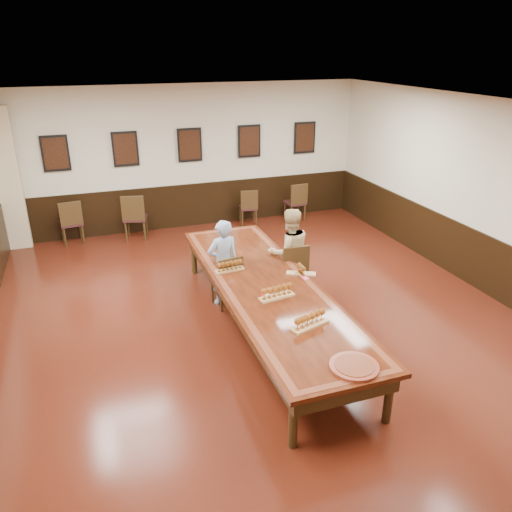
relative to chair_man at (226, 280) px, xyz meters
name	(u,v)px	position (x,y,z in m)	size (l,w,h in m)	color
floor	(267,330)	(0.36, -0.95, -0.46)	(8.00, 10.00, 0.02)	black
ceiling	(269,109)	(0.36, -0.95, 2.76)	(8.00, 10.00, 0.02)	white
wall_back	(190,158)	(0.36, 4.06, 1.15)	(8.00, 0.02, 3.20)	beige
wall_right	(498,202)	(4.37, -0.95, 1.15)	(0.02, 10.00, 3.20)	beige
chair_man	(226,280)	(0.00, 0.00, 0.00)	(0.42, 0.46, 0.90)	black
chair_woman	(291,269)	(1.12, -0.04, 0.03)	(0.45, 0.50, 0.97)	black
spare_chair_a	(71,221)	(-2.34, 3.78, 0.03)	(0.45, 0.49, 0.97)	black
spare_chair_b	(135,216)	(-1.01, 3.59, 0.06)	(0.48, 0.52, 1.03)	black
spare_chair_c	(248,206)	(1.62, 3.70, -0.02)	(0.40, 0.44, 0.86)	black
spare_chair_d	(295,201)	(2.78, 3.60, 0.01)	(0.44, 0.48, 0.93)	black
person_man	(223,263)	(-0.02, 0.09, 0.27)	(0.53, 0.35, 1.44)	#4471AB
person_woman	(289,252)	(1.13, 0.06, 0.31)	(0.75, 0.59, 1.52)	#D4BF85
pink_phone	(305,278)	(0.96, -0.93, 0.30)	(0.07, 0.15, 0.01)	#EB4E91
curtain	(8,180)	(-3.39, 3.87, 1.00)	(0.45, 0.18, 2.90)	tan
wainscoting	(267,300)	(0.36, -0.95, 0.05)	(8.00, 10.00, 1.00)	black
conference_table	(267,293)	(0.36, -0.95, 0.16)	(1.40, 5.00, 0.76)	black
posters	(190,145)	(0.36, 3.99, 1.45)	(6.14, 0.04, 0.74)	black
flight_a	(230,266)	(-0.03, -0.31, 0.38)	(0.46, 0.18, 0.17)	#AB7D47
flight_b	(301,270)	(0.96, -0.80, 0.38)	(0.45, 0.32, 0.16)	#AB7D47
flight_c	(277,292)	(0.33, -1.38, 0.39)	(0.53, 0.23, 0.19)	#AB7D47
flight_d	(310,320)	(0.44, -2.21, 0.39)	(0.54, 0.31, 0.19)	#AB7D47
red_plate_grp	(268,296)	(0.23, -1.31, 0.31)	(0.19, 0.19, 0.02)	red
carved_platter	(354,366)	(0.53, -3.15, 0.32)	(0.55, 0.55, 0.04)	maroon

